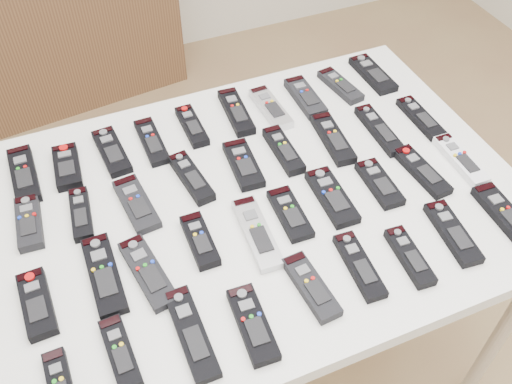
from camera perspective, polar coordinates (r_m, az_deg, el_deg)
name	(u,v)px	position (r m, az deg, el deg)	size (l,w,h in m)	color
ground	(311,367)	(1.98, 5.50, -16.98)	(4.00, 4.00, 0.00)	#966C4C
table	(256,214)	(1.39, 0.00, -2.19)	(1.25, 0.88, 0.78)	white
sideboard	(15,38)	(2.87, -22.96, 13.98)	(1.46, 0.38, 0.73)	#4C301E
remote_0	(24,175)	(1.49, -22.18, 1.61)	(0.06, 0.19, 0.02)	black
remote_1	(67,167)	(1.48, -18.36, 2.41)	(0.06, 0.15, 0.02)	black
remote_2	(112,151)	(1.49, -14.22, 3.95)	(0.06, 0.17, 0.02)	black
remote_3	(152,142)	(1.50, -10.39, 4.99)	(0.05, 0.17, 0.02)	black
remote_4	(192,126)	(1.52, -6.42, 6.57)	(0.05, 0.16, 0.02)	black
remote_5	(236,112)	(1.56, -2.00, 8.02)	(0.05, 0.19, 0.02)	black
remote_6	(271,108)	(1.57, 1.48, 8.37)	(0.05, 0.18, 0.02)	#B7B7BC
remote_7	(305,97)	(1.61, 4.95, 9.43)	(0.06, 0.17, 0.02)	black
remote_8	(340,86)	(1.67, 8.42, 10.47)	(0.05, 0.16, 0.02)	black
remote_9	(373,74)	(1.73, 11.60, 11.48)	(0.06, 0.18, 0.02)	black
remote_10	(29,223)	(1.38, -21.75, -2.88)	(0.05, 0.15, 0.02)	black
remote_11	(81,214)	(1.36, -17.10, -2.12)	(0.04, 0.15, 0.02)	black
remote_12	(137,204)	(1.35, -11.86, -1.18)	(0.06, 0.17, 0.02)	black
remote_13	(191,178)	(1.38, -6.49, 1.44)	(0.05, 0.17, 0.02)	black
remote_14	(243,164)	(1.41, -1.27, 2.78)	(0.06, 0.16, 0.02)	black
remote_15	(283,150)	(1.44, 2.76, 4.19)	(0.05, 0.17, 0.02)	black
remote_16	(333,139)	(1.49, 7.70, 5.30)	(0.05, 0.19, 0.02)	black
remote_17	(379,130)	(1.54, 12.22, 6.09)	(0.05, 0.19, 0.02)	black
remote_18	(421,118)	(1.60, 16.14, 7.14)	(0.05, 0.17, 0.02)	black
remote_19	(37,304)	(1.23, -21.06, -10.40)	(0.06, 0.16, 0.02)	black
remote_20	(104,275)	(1.24, -14.94, -8.00)	(0.06, 0.20, 0.02)	black
remote_21	(148,272)	(1.22, -10.76, -7.88)	(0.06, 0.19, 0.02)	black
remote_22	(200,240)	(1.25, -5.64, -4.85)	(0.05, 0.15, 0.02)	black
remote_23	(257,233)	(1.26, 0.12, -4.11)	(0.05, 0.20, 0.02)	#B7B7BC
remote_24	(290,214)	(1.30, 3.41, -2.18)	(0.06, 0.15, 0.02)	black
remote_25	(332,197)	(1.34, 7.60, -0.48)	(0.06, 0.18, 0.02)	black
remote_26	(379,183)	(1.39, 12.24, 0.84)	(0.06, 0.15, 0.02)	black
remote_27	(422,171)	(1.45, 16.25, 2.02)	(0.05, 0.18, 0.02)	black
remote_28	(461,160)	(1.51, 19.78, 3.04)	(0.05, 0.18, 0.02)	silver
remote_30	(120,353)	(1.13, -13.41, -15.37)	(0.04, 0.15, 0.02)	black
remote_31	(192,333)	(1.13, -6.46, -13.85)	(0.05, 0.21, 0.02)	black
remote_32	(253,324)	(1.13, -0.33, -13.08)	(0.06, 0.17, 0.02)	black
remote_33	(311,287)	(1.18, 5.54, -9.41)	(0.05, 0.16, 0.02)	black
remote_34	(359,266)	(1.23, 10.30, -7.26)	(0.05, 0.17, 0.02)	black
remote_35	(410,257)	(1.26, 15.12, -6.26)	(0.04, 0.15, 0.02)	black
remote_36	(453,233)	(1.33, 19.08, -3.87)	(0.05, 0.18, 0.02)	black
remote_37	(506,216)	(1.41, 23.71, -2.18)	(0.05, 0.19, 0.02)	black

